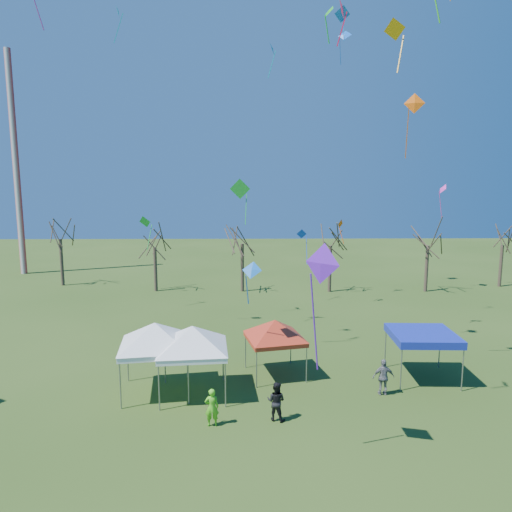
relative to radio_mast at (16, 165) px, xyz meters
The scene contains 30 objects.
ground 45.78m from the radio_mast, 50.53° to the right, with size 140.00×140.00×0.00m, color #2C4616.
radio_mast is the anchor object (origin of this frame).
tree_0 11.45m from the radio_mast, 42.77° to the right, with size 3.83×3.83×8.44m.
tree_1 20.72m from the radio_mast, 28.48° to the right, with size 3.42×3.42×7.54m.
tree_2 28.08m from the radio_mast, 20.57° to the right, with size 3.71×3.71×8.18m.
tree_3 36.04m from the radio_mast, 16.31° to the right, with size 3.59×3.59×7.91m.
tree_4 44.96m from the radio_mast, 12.99° to the right, with size 3.58×3.58×7.89m.
tree_5 52.76m from the radio_mast, ahead, with size 3.39×3.39×7.46m.
tent_white_west 39.38m from the radio_mast, 55.50° to the right, with size 4.55×4.55×4.06m.
tent_white_mid 40.68m from the radio_mast, 53.55° to the right, with size 4.49×4.49×3.97m.
tent_red 41.61m from the radio_mast, 47.00° to the right, with size 3.89×3.89×3.52m.
tent_blue 47.54m from the radio_mast, 40.59° to the right, with size 3.33×3.33×2.52m.
person_grey 47.26m from the radio_mast, 44.42° to the right, with size 1.04×0.43×1.78m, color slate.
person_green 44.23m from the radio_mast, 54.71° to the right, with size 0.60×0.39×1.64m, color #59CE21.
person_dark 45.48m from the radio_mast, 51.49° to the right, with size 0.83×0.65×1.71m, color black.
kite_17 45.33m from the radio_mast, 40.36° to the right, with size 1.06×0.61×3.20m.
kite_13 24.33m from the radio_mast, 41.30° to the right, with size 1.23×1.01×2.76m.
kite_19 37.48m from the radio_mast, 23.95° to the right, with size 0.74×0.76×2.09m.
kite_12 45.71m from the radio_mast, 12.21° to the right, with size 0.79×1.13×3.23m.
kite_3 37.84m from the radio_mast, 15.36° to the right, with size 1.49×1.27×2.97m.
kite_21 29.07m from the radio_mast, 50.02° to the right, with size 0.67×0.85×2.47m.
kite_24 37.68m from the radio_mast, 42.22° to the right, with size 0.51×0.83×2.07m.
kite_27 46.75m from the radio_mast, 46.65° to the right, with size 0.98×0.90×2.14m.
kite_15 40.88m from the radio_mast, 38.03° to the right, with size 0.99×0.65×1.93m.
kite_22 34.40m from the radio_mast, 23.93° to the right, with size 0.93×0.95×3.06m.
kite_1 41.25m from the radio_mast, 49.67° to the right, with size 1.13×0.93×2.18m.
kite_5 47.48m from the radio_mast, 52.56° to the right, with size 1.24×1.26×4.69m.
kite_25 46.09m from the radio_mast, 49.75° to the right, with size 0.40×0.80×1.75m.
kite_18 41.35m from the radio_mast, 41.64° to the right, with size 0.74×0.88×1.91m.
kite_11 33.35m from the radio_mast, 39.50° to the right, with size 1.44×0.84×3.16m.
Camera 1 is at (-1.81, -18.83, 9.96)m, focal length 32.00 mm.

